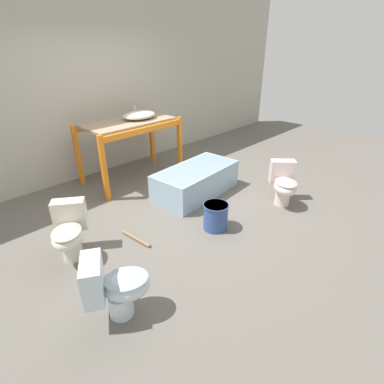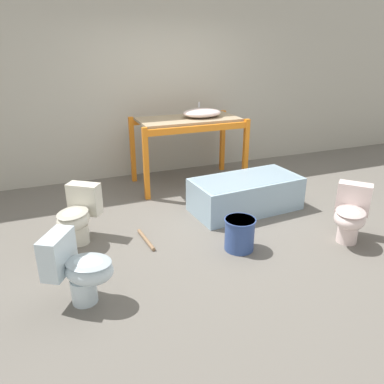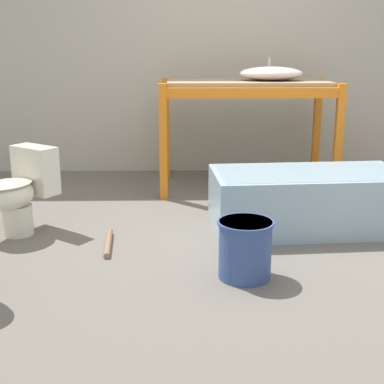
{
  "view_description": "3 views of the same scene",
  "coord_description": "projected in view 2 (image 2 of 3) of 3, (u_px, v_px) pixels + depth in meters",
  "views": [
    {
      "loc": [
        -2.67,
        -2.91,
        2.22
      ],
      "look_at": [
        -0.33,
        -0.66,
        0.58
      ],
      "focal_mm": 28.0,
      "sensor_mm": 36.0,
      "label": 1
    },
    {
      "loc": [
        -1.84,
        -3.92,
        2.09
      ],
      "look_at": [
        -0.48,
        -0.52,
        0.62
      ],
      "focal_mm": 35.0,
      "sensor_mm": 36.0,
      "label": 2
    },
    {
      "loc": [
        -0.41,
        -3.8,
        1.37
      ],
      "look_at": [
        -0.36,
        -0.62,
        0.48
      ],
      "focal_mm": 50.0,
      "sensor_mm": 36.0,
      "label": 3
    }
  ],
  "objects": [
    {
      "name": "bucket_white",
      "position": [
        240.0,
        234.0,
        4.0
      ],
      "size": [
        0.34,
        0.34,
        0.36
      ],
      "color": "#334C8C",
      "rests_on": "ground_plane"
    },
    {
      "name": "toilet_extra",
      "position": [
        351.0,
        214.0,
        4.12
      ],
      "size": [
        0.64,
        0.63,
        0.63
      ],
      "rotation": [
        0.0,
        0.0,
        -0.83
      ],
      "color": "silver",
      "rests_on": "ground_plane"
    },
    {
      "name": "toilet_far",
      "position": [
        78.0,
        215.0,
        4.09
      ],
      "size": [
        0.6,
        0.65,
        0.63
      ],
      "rotation": [
        0.0,
        0.0,
        -0.62
      ],
      "color": "silver",
      "rests_on": "ground_plane"
    },
    {
      "name": "ground_plane",
      "position": [
        212.0,
        218.0,
        4.79
      ],
      "size": [
        12.0,
        12.0,
        0.0
      ],
      "primitive_type": "plane",
      "color": "#666059"
    },
    {
      "name": "warehouse_wall_rear",
      "position": [
        160.0,
        75.0,
        5.97
      ],
      "size": [
        10.8,
        0.08,
        3.2
      ],
      "color": "#B2AD9E",
      "rests_on": "ground_plane"
    },
    {
      "name": "toilet_near",
      "position": [
        78.0,
        268.0,
        3.13
      ],
      "size": [
        0.65,
        0.58,
        0.63
      ],
      "rotation": [
        0.0,
        0.0,
        1.02
      ],
      "color": "silver",
      "rests_on": "ground_plane"
    },
    {
      "name": "loose_pipe",
      "position": [
        146.0,
        240.0,
        4.22
      ],
      "size": [
        0.08,
        0.49,
        0.04
      ],
      "color": "#8C6B4C",
      "rests_on": "ground_plane"
    },
    {
      "name": "sink_basin",
      "position": [
        202.0,
        113.0,
        5.64
      ],
      "size": [
        0.59,
        0.43,
        0.21
      ],
      "color": "silver",
      "rests_on": "shelving_rack"
    },
    {
      "name": "shelving_rack",
      "position": [
        188.0,
        129.0,
        5.66
      ],
      "size": [
        1.64,
        0.87,
        1.03
      ],
      "color": "orange",
      "rests_on": "ground_plane"
    },
    {
      "name": "bathtub_main",
      "position": [
        246.0,
        192.0,
        4.94
      ],
      "size": [
        1.47,
        0.79,
        0.44
      ],
      "rotation": [
        0.0,
        0.0,
        0.07
      ],
      "color": "#99B7CC",
      "rests_on": "ground_plane"
    }
  ]
}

